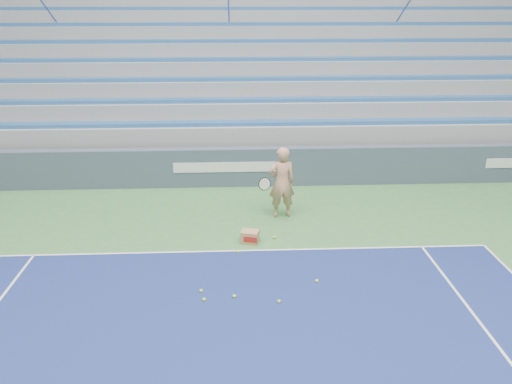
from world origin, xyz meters
TOP-DOWN VIEW (x-y plane):
  - sponsor_barrier at (0.00, 15.88)m, footprint 30.00×0.32m
  - bleachers at (0.00, 21.60)m, footprint 31.00×9.15m
  - tennis_player at (1.23, 13.67)m, footprint 0.95×0.87m
  - ball_box at (0.41, 12.28)m, footprint 0.43×0.37m
  - tennis_ball_0 at (-0.55, 10.33)m, footprint 0.07×0.07m
  - tennis_ball_1 at (0.96, 12.44)m, footprint 0.07×0.07m
  - tennis_ball_2 at (0.13, 11.81)m, footprint 0.07×0.07m
  - tennis_ball_3 at (-0.48, 10.04)m, footprint 0.07×0.07m
  - tennis_ball_4 at (1.62, 10.57)m, footprint 0.07×0.07m
  - tennis_ball_5 at (0.85, 9.93)m, footprint 0.07×0.07m
  - tennis_ball_6 at (0.06, 10.12)m, footprint 0.07×0.07m

SIDE VIEW (x-z plane):
  - tennis_ball_0 at x=-0.55m, z-range 0.00..0.07m
  - tennis_ball_1 at x=0.96m, z-range 0.00..0.07m
  - tennis_ball_2 at x=0.13m, z-range 0.00..0.07m
  - tennis_ball_3 at x=-0.48m, z-range 0.00..0.07m
  - tennis_ball_4 at x=1.62m, z-range 0.00..0.07m
  - tennis_ball_5 at x=0.85m, z-range 0.00..0.07m
  - tennis_ball_6 at x=0.06m, z-range 0.00..0.07m
  - ball_box at x=0.41m, z-range 0.00..0.28m
  - sponsor_barrier at x=0.00m, z-range 0.00..1.10m
  - tennis_player at x=1.23m, z-range 0.00..1.76m
  - bleachers at x=0.00m, z-range -1.29..6.01m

